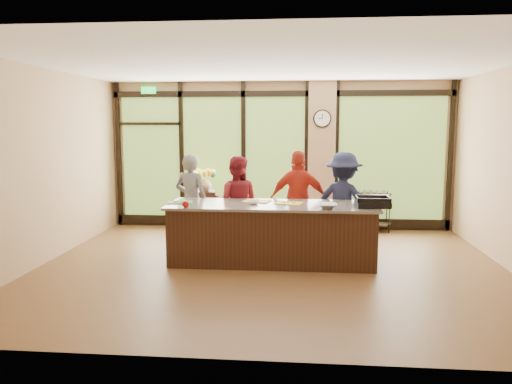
% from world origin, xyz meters
% --- Properties ---
extents(floor, '(7.00, 7.00, 0.00)m').
position_xyz_m(floor, '(0.00, 0.00, 0.00)').
color(floor, brown).
rests_on(floor, ground).
extents(ceiling, '(7.00, 7.00, 0.00)m').
position_xyz_m(ceiling, '(0.00, 0.00, 3.00)').
color(ceiling, white).
rests_on(ceiling, back_wall).
extents(back_wall, '(7.00, 0.00, 7.00)m').
position_xyz_m(back_wall, '(0.00, 3.00, 1.50)').
color(back_wall, tan).
rests_on(back_wall, floor).
extents(left_wall, '(0.00, 6.00, 6.00)m').
position_xyz_m(left_wall, '(-3.50, 0.00, 1.50)').
color(left_wall, tan).
rests_on(left_wall, floor).
extents(window_wall, '(6.90, 0.12, 3.00)m').
position_xyz_m(window_wall, '(0.16, 2.95, 1.39)').
color(window_wall, tan).
rests_on(window_wall, floor).
extents(island_base, '(3.10, 1.00, 0.88)m').
position_xyz_m(island_base, '(0.00, 0.30, 0.44)').
color(island_base, black).
rests_on(island_base, floor).
extents(countertop, '(3.20, 1.10, 0.04)m').
position_xyz_m(countertop, '(0.00, 0.30, 0.90)').
color(countertop, slate).
rests_on(countertop, island_base).
extents(wall_clock, '(0.36, 0.04, 0.36)m').
position_xyz_m(wall_clock, '(0.85, 2.87, 2.25)').
color(wall_clock, black).
rests_on(wall_clock, window_wall).
extents(cook_left, '(0.68, 0.53, 1.64)m').
position_xyz_m(cook_left, '(-1.45, 1.12, 0.82)').
color(cook_left, slate).
rests_on(cook_left, floor).
extents(cook_midleft, '(0.80, 0.64, 1.61)m').
position_xyz_m(cook_midleft, '(-0.65, 1.06, 0.80)').
color(cook_midleft, maroon).
rests_on(cook_midleft, floor).
extents(cook_midright, '(1.01, 0.44, 1.70)m').
position_xyz_m(cook_midright, '(0.41, 1.13, 0.85)').
color(cook_midright, '#AD2B1A').
rests_on(cook_midright, floor).
extents(cook_right, '(1.24, 1.00, 1.68)m').
position_xyz_m(cook_right, '(1.15, 1.05, 0.84)').
color(cook_right, '#1A1E3A').
rests_on(cook_right, floor).
extents(roasting_pan, '(0.51, 0.41, 0.09)m').
position_xyz_m(roasting_pan, '(1.50, 0.14, 0.96)').
color(roasting_pan, black).
rests_on(roasting_pan, countertop).
extents(mixing_bowl, '(0.30, 0.30, 0.07)m').
position_xyz_m(mixing_bowl, '(0.83, -0.05, 0.96)').
color(mixing_bowl, silver).
rests_on(mixing_bowl, countertop).
extents(cutting_board_left, '(0.42, 0.34, 0.01)m').
position_xyz_m(cutting_board_left, '(-1.44, 0.29, 0.93)').
color(cutting_board_left, green).
rests_on(cutting_board_left, countertop).
extents(cutting_board_center, '(0.46, 0.38, 0.01)m').
position_xyz_m(cutting_board_center, '(-0.26, 0.52, 0.93)').
color(cutting_board_center, yellow).
rests_on(cutting_board_center, countertop).
extents(cutting_board_right, '(0.47, 0.39, 0.01)m').
position_xyz_m(cutting_board_right, '(0.26, 0.37, 0.93)').
color(cutting_board_right, yellow).
rests_on(cutting_board_right, countertop).
extents(prep_bowl_near, '(0.16, 0.16, 0.05)m').
position_xyz_m(prep_bowl_near, '(-0.30, 0.24, 0.94)').
color(prep_bowl_near, white).
rests_on(prep_bowl_near, countertop).
extents(prep_bowl_mid, '(0.16, 0.16, 0.05)m').
position_xyz_m(prep_bowl_mid, '(-0.29, 0.30, 0.94)').
color(prep_bowl_mid, white).
rests_on(prep_bowl_mid, countertop).
extents(prep_bowl_far, '(0.17, 0.17, 0.03)m').
position_xyz_m(prep_bowl_far, '(-0.29, 0.53, 0.94)').
color(prep_bowl_far, white).
rests_on(prep_bowl_far, countertop).
extents(red_ramekin, '(0.13, 0.13, 0.08)m').
position_xyz_m(red_ramekin, '(-1.25, -0.15, 0.96)').
color(red_ramekin, '#A61210').
rests_on(red_ramekin, countertop).
extents(flower_stand, '(0.49, 0.49, 0.82)m').
position_xyz_m(flower_stand, '(-1.46, 2.39, 0.41)').
color(flower_stand, black).
rests_on(flower_stand, floor).
extents(flower_vase, '(0.30, 0.30, 0.29)m').
position_xyz_m(flower_vase, '(-1.46, 2.39, 0.97)').
color(flower_vase, '#987953').
rests_on(flower_vase, flower_stand).
extents(bar_cart, '(0.71, 0.58, 0.85)m').
position_xyz_m(bar_cart, '(1.90, 2.75, 0.51)').
color(bar_cart, black).
rests_on(bar_cart, floor).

